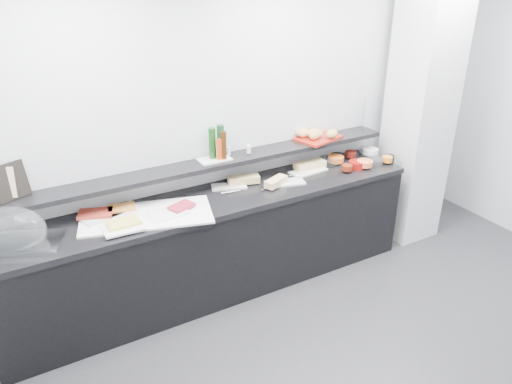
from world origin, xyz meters
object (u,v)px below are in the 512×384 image
sandwich_plate_mid (285,183)px  cloche_base (28,243)px  framed_print (11,181)px  bread_tray (318,138)px  carafe (368,113)px  condiment_tray (214,159)px

sandwich_plate_mid → cloche_base: bearing=-166.3°
cloche_base → framed_print: size_ratio=1.75×
sandwich_plate_mid → bread_tray: 0.61m
carafe → sandwich_plate_mid: bearing=-167.1°
bread_tray → sandwich_plate_mid: bearing=-170.0°
framed_print → sandwich_plate_mid: bearing=-31.0°
condiment_tray → bread_tray: bread_tray is taller
sandwich_plate_mid → condiment_tray: condiment_tray is taller
cloche_base → bread_tray: bearing=29.3°
condiment_tray → carafe: carafe is taller
framed_print → bread_tray: size_ratio=0.63×
bread_tray → carafe: bearing=-12.6°
sandwich_plate_mid → carafe: bearing=26.8°
cloche_base → condiment_tray: condiment_tray is taller
sandwich_plate_mid → carafe: 1.22m
sandwich_plate_mid → framed_print: size_ratio=1.31×
condiment_tray → carafe: bearing=1.4°
cloche_base → sandwich_plate_mid: size_ratio=1.33×
framed_print → carafe: 3.22m
sandwich_plate_mid → carafe: (1.12, 0.26, 0.39)m
condiment_tray → carafe: 1.69m
framed_print → bread_tray: 2.61m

